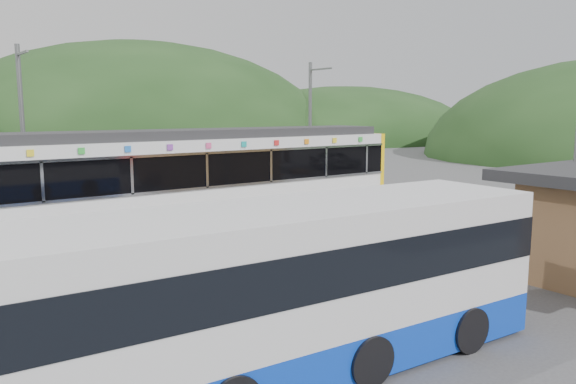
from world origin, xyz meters
TOP-DOWN VIEW (x-y plane):
  - ground at (0.00, 0.00)m, footprint 120.00×120.00m
  - hills at (6.19, 5.29)m, footprint 146.00×149.00m
  - platform at (0.00, 3.30)m, footprint 26.00×3.20m
  - yellow_line at (0.00, 2.00)m, footprint 26.00×0.10m
  - train at (-1.78, 6.00)m, footprint 20.44×3.01m
  - catenary_mast_west at (-7.00, 8.56)m, footprint 0.18×1.80m
  - catenary_mast_east at (7.00, 8.56)m, footprint 0.18×1.80m
  - bus at (-6.40, -7.29)m, footprint 10.90×3.10m

SIDE VIEW (x-z plane):
  - ground at x=0.00m, z-range 0.00..0.00m
  - hills at x=6.19m, z-range -13.00..13.00m
  - platform at x=0.00m, z-range 0.00..0.30m
  - yellow_line at x=0.00m, z-range 0.30..0.31m
  - bus at x=-6.40m, z-range -0.05..2.89m
  - train at x=-1.78m, z-range 0.19..3.93m
  - catenary_mast_west at x=-7.00m, z-range 0.15..7.15m
  - catenary_mast_east at x=7.00m, z-range 0.15..7.15m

